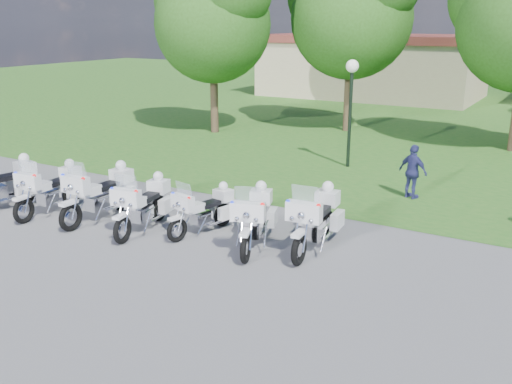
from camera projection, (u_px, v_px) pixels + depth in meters
The scene contains 13 objects.
ground at pixel (210, 239), 13.59m from camera, with size 100.00×100.00×0.00m, color slate.
grass_lawn at pixel (456, 104), 35.85m from camera, with size 100.00×48.00×0.01m, color #27631F.
motorcycle_1 at pixel (51, 188), 15.33m from camera, with size 0.91×2.40×1.61m.
motorcycle_2 at pixel (101, 192), 14.79m from camera, with size 0.85×2.56×1.72m.
motorcycle_3 at pixel (144, 204), 14.03m from camera, with size 1.04×2.37×1.60m.
motorcycle_4 at pixel (204, 209), 13.87m from camera, with size 0.96×2.08×1.41m.
motorcycle_5 at pixel (255, 217), 13.02m from camera, with size 1.31×2.34×1.64m.
motorcycle_6 at pixel (316, 219), 12.85m from camera, with size 0.96×2.52×1.69m.
lamp_post at pixel (351, 86), 19.52m from camera, with size 0.44×0.44×3.74m.
tree_0 at pixel (212, 13), 25.17m from camera, with size 6.05×5.16×8.07m.
tree_1 at pixel (351, 6), 25.46m from camera, with size 6.38×5.45×8.51m.
building_west at pixel (372, 65), 39.00m from camera, with size 14.56×8.32×4.10m.
bystander_c at pixel (413, 172), 16.49m from camera, with size 0.93×0.39×1.59m, color navy.
Camera 1 is at (7.41, -10.36, 4.99)m, focal length 40.00 mm.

